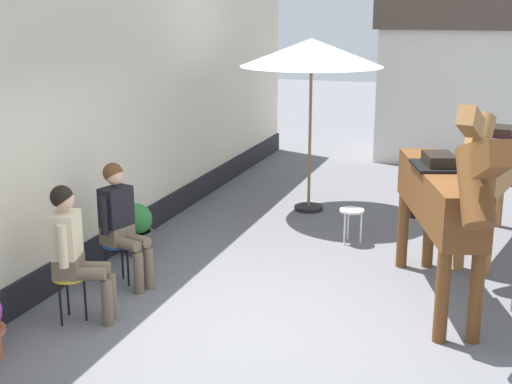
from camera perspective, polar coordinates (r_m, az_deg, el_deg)
ground_plane at (r=9.55m, az=5.78°, el=-3.65°), size 40.00×40.00×0.00m
pub_facade_wall at (r=8.76m, az=-12.82°, el=4.74°), size 0.34×14.00×3.40m
distant_cottage at (r=14.96m, az=16.72°, el=9.60°), size 3.40×2.60×3.50m
seated_visitor_near at (r=7.01m, az=-14.63°, el=-4.35°), size 0.61×0.48×1.39m
seated_visitor_far at (r=7.81m, az=-10.98°, el=-2.13°), size 0.61×0.48×1.39m
saddled_horse_near at (r=7.29m, az=14.95°, el=-0.47°), size 1.19×2.89×2.06m
saddled_horse_far at (r=9.17m, az=19.02°, el=2.33°), size 0.93×2.95×2.06m
flower_planter_far at (r=8.94m, az=-9.70°, el=-2.86°), size 0.43×0.43×0.64m
cafe_parasol at (r=10.36m, az=4.56°, el=11.19°), size 2.10×2.10×2.58m
spare_stool_white at (r=9.23m, az=7.82°, el=-1.76°), size 0.32×0.32×0.46m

